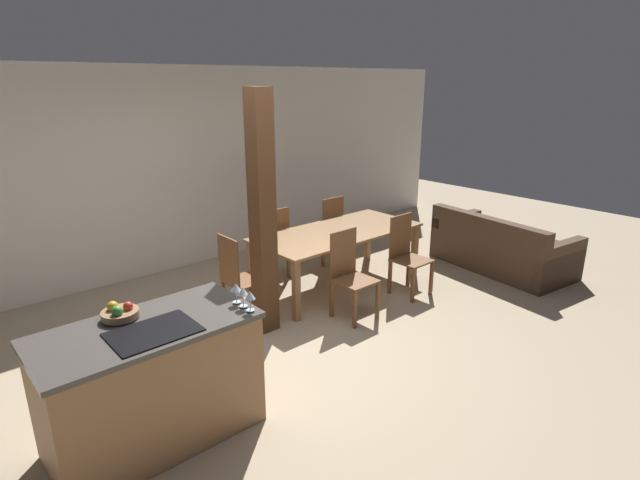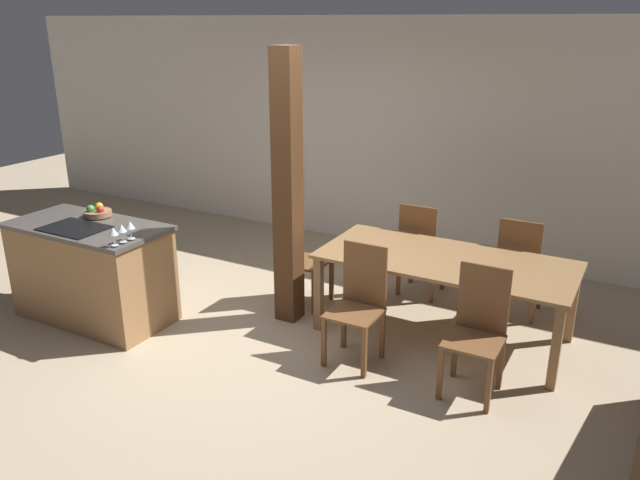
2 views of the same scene
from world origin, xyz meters
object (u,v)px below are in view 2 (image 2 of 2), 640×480
Objects in this scene: wine_glass_near at (113,232)px; timber_post at (288,191)px; dining_table at (445,267)px; dining_chair_near_left at (359,303)px; dining_chair_far_left at (420,249)px; kitchen_island at (93,272)px; wine_glass_far at (130,226)px; dining_chair_head_end at (300,254)px; dining_chair_far_right at (519,266)px; wine_glass_middle at (122,229)px; fruit_bowl at (97,212)px; dining_chair_near_right at (477,330)px.

timber_post is at bearing 51.23° from wine_glass_near.
dining_table is 0.87m from dining_chair_near_left.
kitchen_island is at bearing 38.04° from dining_chair_far_left.
dining_chair_near_left is at bearing -124.13° from dining_table.
wine_glass_far reaches higher than dining_table.
dining_chair_near_left is at bearing -126.28° from dining_chair_head_end.
dining_table is 2.22× the size of dining_chair_far_right.
wine_glass_middle is (0.66, -0.20, 0.58)m from kitchen_island.
dining_chair_head_end is at bearing 104.92° from timber_post.
dining_chair_head_end is at bearing 61.00° from wine_glass_near.
dining_chair_far_left is (1.81, 2.04, -0.54)m from wine_glass_far.
timber_post is at bearing 21.18° from fruit_bowl.
wine_glass_near and wine_glass_middle have the same top height.
timber_post is at bearing 48.89° from wine_glass_middle.
kitchen_island is 1.52× the size of dining_chair_far_left.
dining_chair_far_right is (2.77, 2.04, -0.54)m from wine_glass_far.
dining_chair_near_left is 1.00× the size of dining_chair_far_left.
dining_chair_far_right is at bearing 38.73° from wine_glass_near.
wine_glass_near is 1.00× the size of wine_glass_middle.
kitchen_island is at bearing -157.56° from dining_table.
dining_table is at bearing 124.13° from dining_chair_far_left.
dining_chair_far_left is at bearing 38.04° from kitchen_island.
dining_chair_far_right is at bearing 90.00° from dining_chair_near_right.
wine_glass_middle is at bearing -165.68° from dining_chair_near_right.
wine_glass_middle reaches higher than dining_chair_head_end.
wine_glass_far is 2.78m from dining_chair_far_left.
dining_chair_near_right is (2.77, 0.80, -0.54)m from wine_glass_near.
dining_table is 1.52m from timber_post.
timber_post is (-1.84, 0.36, 0.73)m from dining_chair_near_right.
wine_glass_near is 2.92m from dining_chair_far_left.
wine_glass_near reaches higher than kitchen_island.
kitchen_island is at bearing 170.52° from wine_glass_far.
wine_glass_far is 1.36m from timber_post.
timber_post is at bearing -165.48° from dining_table.
dining_chair_far_right is at bearing 30.02° from timber_post.
timber_post is (0.93, 1.07, 0.18)m from wine_glass_middle.
dining_chair_far_right is 1.00× the size of dining_chair_head_end.
fruit_bowl is 0.26× the size of dining_chair_near_left.
wine_glass_far is 1.99m from dining_chair_near_left.
dining_chair_head_end reaches higher than dining_table.
wine_glass_middle is at bearing 49.70° from dining_chair_far_left.
dining_chair_near_left and dining_chair_far_right have the same top height.
fruit_bowl is 3.11m from dining_chair_far_left.
fruit_bowl is (-0.09, 0.22, 0.50)m from kitchen_island.
wine_glass_near is 0.16× the size of dining_chair_far_left.
dining_chair_near_left is at bearing -22.35° from timber_post.
wine_glass_near reaches higher than dining_chair_far_left.
fruit_bowl is 0.86m from wine_glass_middle.
wine_glass_middle is 1.43m from timber_post.
dining_chair_far_left reaches higher than dining_table.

